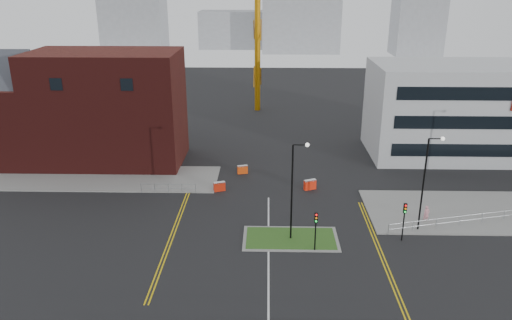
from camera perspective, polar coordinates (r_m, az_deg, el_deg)
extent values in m
plane|color=black|center=(38.98, 1.44, -14.71)|extent=(200.00, 200.00, 0.00)
cube|color=slate|center=(61.66, -17.50, -1.98)|extent=(28.00, 8.00, 0.12)
cube|color=slate|center=(55.69, 24.82, -5.37)|extent=(24.00, 10.00, 0.12)
cube|color=slate|center=(45.81, 3.97, -8.95)|extent=(8.60, 4.60, 0.08)
cube|color=#214C19|center=(45.80, 3.97, -8.93)|extent=(8.00, 4.00, 0.12)
cube|color=#451311|center=(65.01, -16.51, 5.70)|extent=(18.00, 10.00, 14.00)
cube|color=black|center=(60.97, -21.88, 8.04)|extent=(1.40, 0.10, 1.40)
cube|color=black|center=(58.32, -14.56, 8.34)|extent=(1.40, 0.10, 1.40)
cube|color=#451311|center=(70.08, -25.75, 3.82)|extent=(6.00, 10.00, 10.00)
cube|color=#2D3038|center=(69.02, -26.38, 7.80)|extent=(6.40, 8.49, 8.49)
cube|color=#B4B6B9|center=(71.04, 23.05, 5.26)|extent=(25.00, 12.00, 12.00)
cube|color=black|center=(66.62, 24.44, 0.99)|extent=(22.00, 0.10, 1.60)
cube|color=black|center=(65.67, 24.87, 3.88)|extent=(22.00, 0.10, 1.60)
cube|color=black|center=(64.89, 25.32, 6.85)|extent=(22.00, 0.10, 1.60)
cylinder|color=#C87E0B|center=(87.13, 0.18, 17.45)|extent=(1.00, 1.00, 36.47)
cylinder|color=black|center=(43.82, 4.11, -3.85)|extent=(0.16, 0.16, 9.00)
cylinder|color=black|center=(42.24, 5.07, 1.74)|extent=(1.20, 0.10, 0.10)
sphere|color=silver|center=(42.28, 5.89, 1.73)|extent=(0.36, 0.36, 0.36)
cylinder|color=black|center=(47.76, 18.55, -2.82)|extent=(0.16, 0.16, 9.00)
cylinder|color=black|center=(46.46, 19.87, 2.31)|extent=(1.20, 0.10, 0.10)
sphere|color=silver|center=(46.66, 20.57, 2.29)|extent=(0.36, 0.36, 0.36)
cylinder|color=black|center=(43.50, 6.79, -8.54)|extent=(0.12, 0.12, 3.00)
cube|color=black|center=(42.72, 6.88, -6.54)|extent=(0.28, 0.22, 0.90)
sphere|color=red|center=(42.47, 6.92, -6.25)|extent=(0.18, 0.18, 0.18)
sphere|color=orange|center=(42.60, 6.90, -6.61)|extent=(0.18, 0.18, 0.18)
sphere|color=#0CCC33|center=(42.74, 6.88, -6.97)|extent=(0.18, 0.18, 0.18)
cylinder|color=black|center=(46.68, 16.47, -7.18)|extent=(0.12, 0.12, 3.00)
cube|color=black|center=(45.95, 16.68, -5.30)|extent=(0.28, 0.22, 0.90)
sphere|color=red|center=(45.72, 16.75, -5.03)|extent=(0.18, 0.18, 0.18)
sphere|color=orange|center=(45.84, 16.72, -5.37)|extent=(0.18, 0.18, 0.18)
sphere|color=#0CCC33|center=(45.97, 16.68, -5.70)|extent=(0.18, 0.18, 0.18)
cylinder|color=gray|center=(55.38, -10.02, -2.73)|extent=(6.00, 0.04, 0.04)
cylinder|color=gray|center=(55.58, -9.99, -3.21)|extent=(6.00, 0.04, 0.04)
cylinder|color=gray|center=(56.24, -12.99, -3.15)|extent=(0.05, 0.05, 1.10)
cylinder|color=gray|center=(55.07, -6.92, -3.26)|extent=(0.05, 0.05, 1.10)
cylinder|color=gray|center=(52.63, 24.49, -5.59)|extent=(19.01, 5.04, 0.04)
cylinder|color=gray|center=(52.83, 24.41, -6.08)|extent=(19.01, 5.04, 0.04)
cylinder|color=gray|center=(47.72, 14.89, -7.68)|extent=(0.05, 0.05, 1.10)
cube|color=silver|center=(40.63, 1.44, -13.09)|extent=(0.15, 30.00, 0.01)
cube|color=gold|center=(48.34, -9.39, -7.59)|extent=(0.12, 24.00, 0.01)
cube|color=gold|center=(48.29, -9.03, -7.60)|extent=(0.12, 24.00, 0.01)
cube|color=gold|center=(45.09, 13.80, -10.10)|extent=(0.12, 20.00, 0.01)
cube|color=gold|center=(45.15, 14.17, -10.09)|extent=(0.12, 20.00, 0.01)
cube|color=gray|center=(157.54, -13.79, 15.44)|extent=(18.00, 12.00, 22.00)
cube|color=gray|center=(162.96, 5.12, 14.99)|extent=(24.00, 12.00, 16.00)
cube|color=gray|center=(163.59, 18.14, 16.25)|extent=(14.00, 12.00, 28.00)
cube|color=gray|center=(172.96, -1.27, 14.69)|extent=(30.00, 12.00, 12.00)
imported|color=pink|center=(51.07, 18.90, -5.85)|extent=(0.69, 0.53, 1.68)
cube|color=red|center=(55.41, -4.20, -3.04)|extent=(1.34, 0.83, 1.06)
cube|color=silver|center=(55.23, -4.22, -2.59)|extent=(1.34, 0.83, 0.13)
cube|color=#E1420C|center=(60.15, -1.56, -1.10)|extent=(1.29, 0.71, 1.02)
cube|color=silver|center=(59.99, -1.56, -0.69)|extent=(1.29, 0.71, 0.12)
cube|color=#FF290E|center=(55.97, 6.19, -2.82)|extent=(1.43, 0.96, 1.13)
cube|color=silver|center=(55.78, 6.21, -2.34)|extent=(1.43, 0.96, 0.14)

